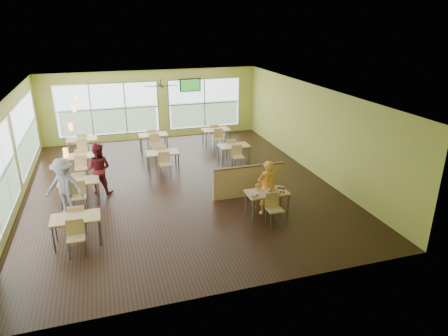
{
  "coord_description": "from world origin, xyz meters",
  "views": [
    {
      "loc": [
        -2.27,
        -12.61,
        5.43
      ],
      "look_at": [
        1.18,
        -1.48,
        1.02
      ],
      "focal_mm": 32.0,
      "sensor_mm": 36.0,
      "label": 1
    }
  ],
  "objects_px": {
    "man_plaid": "(267,187)",
    "food_basket": "(281,187)",
    "half_wall_divider": "(249,181)",
    "main_table": "(267,196)"
  },
  "relations": [
    {
      "from": "half_wall_divider",
      "to": "food_basket",
      "type": "bearing_deg",
      "value": -69.45
    },
    {
      "from": "half_wall_divider",
      "to": "man_plaid",
      "type": "bearing_deg",
      "value": -87.92
    },
    {
      "from": "half_wall_divider",
      "to": "food_basket",
      "type": "relative_size",
      "value": 11.08
    },
    {
      "from": "man_plaid",
      "to": "food_basket",
      "type": "bearing_deg",
      "value": 174.16
    },
    {
      "from": "main_table",
      "to": "half_wall_divider",
      "type": "distance_m",
      "value": 1.45
    },
    {
      "from": "half_wall_divider",
      "to": "main_table",
      "type": "bearing_deg",
      "value": -90.0
    },
    {
      "from": "half_wall_divider",
      "to": "man_plaid",
      "type": "xyz_separation_m",
      "value": [
        0.05,
        -1.31,
        0.3
      ]
    },
    {
      "from": "main_table",
      "to": "half_wall_divider",
      "type": "relative_size",
      "value": 0.63
    },
    {
      "from": "half_wall_divider",
      "to": "food_basket",
      "type": "xyz_separation_m",
      "value": [
        0.5,
        -1.32,
        0.25
      ]
    },
    {
      "from": "man_plaid",
      "to": "food_basket",
      "type": "height_order",
      "value": "man_plaid"
    }
  ]
}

